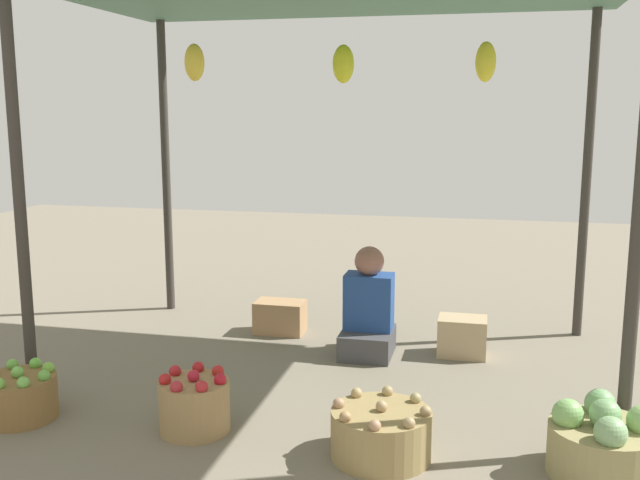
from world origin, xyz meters
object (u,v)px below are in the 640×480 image
(basket_red_apples, at_px, (194,404))
(wooden_crate_stacked_rear, at_px, (462,336))
(basket_green_apples, at_px, (19,396))
(basket_cabbages, at_px, (603,444))
(basket_potatoes, at_px, (381,433))
(vendor_person, at_px, (368,313))
(wooden_crate_near_vendor, at_px, (280,317))

(basket_red_apples, bearing_deg, wooden_crate_stacked_rear, 49.13)
(basket_green_apples, relative_size, basket_cabbages, 0.80)
(basket_potatoes, bearing_deg, basket_green_apples, 179.95)
(basket_red_apples, xyz_separation_m, basket_potatoes, (1.04, -0.08, -0.02))
(vendor_person, xyz_separation_m, basket_red_apples, (-0.72, -1.48, -0.15))
(wooden_crate_near_vendor, distance_m, wooden_crate_stacked_rear, 1.43)
(wooden_crate_near_vendor, bearing_deg, wooden_crate_stacked_rear, -8.99)
(basket_potatoes, xyz_separation_m, wooden_crate_stacked_rear, (0.34, 1.67, 0.01))
(wooden_crate_near_vendor, bearing_deg, basket_green_apples, -117.75)
(vendor_person, height_order, wooden_crate_stacked_rear, vendor_person)
(basket_green_apples, distance_m, wooden_crate_near_vendor, 2.13)
(vendor_person, xyz_separation_m, wooden_crate_stacked_rear, (0.66, 0.11, -0.16))
(basket_potatoes, height_order, wooden_crate_stacked_rear, basket_potatoes)
(vendor_person, bearing_deg, basket_cabbages, -47.31)
(vendor_person, xyz_separation_m, basket_green_apples, (-1.75, -1.55, -0.17))
(basket_red_apples, height_order, basket_potatoes, basket_red_apples)
(vendor_person, bearing_deg, wooden_crate_stacked_rear, 9.87)
(wooden_crate_near_vendor, height_order, wooden_crate_stacked_rear, wooden_crate_stacked_rear)
(basket_potatoes, relative_size, basket_cabbages, 0.99)
(vendor_person, relative_size, basket_red_apples, 2.02)
(basket_cabbages, xyz_separation_m, wooden_crate_near_vendor, (-2.13, 1.84, -0.03))
(vendor_person, bearing_deg, basket_red_apples, -115.88)
(basket_green_apples, xyz_separation_m, wooden_crate_near_vendor, (0.99, 1.89, -0.01))
(wooden_crate_near_vendor, bearing_deg, basket_potatoes, -60.39)
(basket_green_apples, bearing_deg, vendor_person, 41.56)
(basket_green_apples, bearing_deg, wooden_crate_near_vendor, 62.25)
(wooden_crate_stacked_rear, bearing_deg, basket_cabbages, -65.90)
(basket_green_apples, xyz_separation_m, basket_cabbages, (3.13, 0.05, 0.03))
(basket_red_apples, distance_m, wooden_crate_stacked_rear, 2.10)
(basket_green_apples, relative_size, wooden_crate_stacked_rear, 1.22)
(basket_green_apples, distance_m, basket_red_apples, 1.03)
(wooden_crate_stacked_rear, bearing_deg, basket_red_apples, -130.87)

